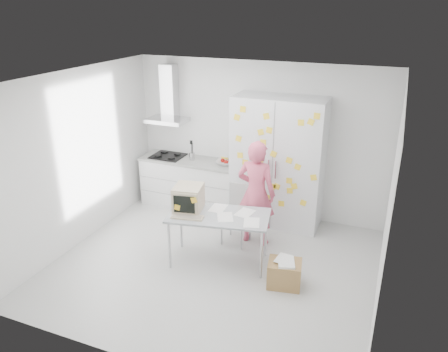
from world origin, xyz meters
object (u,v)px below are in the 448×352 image
at_px(person, 256,193).
at_px(desk, 199,206).
at_px(chair, 238,210).
at_px(cardboard_box, 284,273).

relative_size(person, desk, 1.09).
distance_m(person, chair, 0.42).
bearing_deg(chair, cardboard_box, -38.45).
relative_size(person, cardboard_box, 3.38).
height_order(desk, cardboard_box, desk).
bearing_deg(person, cardboard_box, 130.88).
xyz_separation_m(person, chair, (-0.27, -0.06, -0.32)).
bearing_deg(chair, person, 15.45).
height_order(chair, cardboard_box, chair).
distance_m(desk, cardboard_box, 1.51).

